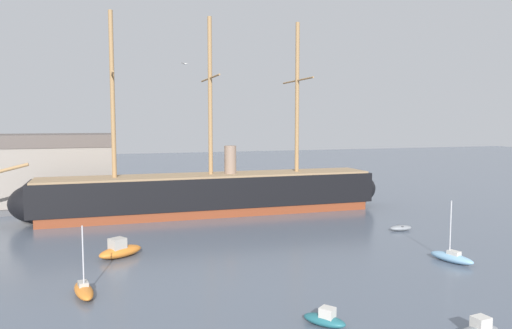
% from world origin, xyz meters
% --- Properties ---
extents(tall_ship, '(59.86, 12.66, 28.79)m').
position_xyz_m(tall_ship, '(0.93, 57.23, 3.14)').
color(tall_ship, brown).
rests_on(tall_ship, ground).
extents(motorboat_near_centre, '(2.87, 3.25, 1.30)m').
position_xyz_m(motorboat_near_centre, '(-1.33, 15.91, 0.46)').
color(motorboat_near_centre, '#236670').
rests_on(motorboat_near_centre, ground).
extents(sailboat_mid_left, '(1.98, 4.52, 5.69)m').
position_xyz_m(sailboat_mid_left, '(-16.78, 27.18, 0.48)').
color(sailboat_mid_left, orange).
rests_on(sailboat_mid_left, ground).
extents(sailboat_mid_right, '(2.59, 4.85, 6.05)m').
position_xyz_m(sailboat_mid_right, '(17.25, 25.21, 0.51)').
color(sailboat_mid_right, '#7FB2D6').
rests_on(sailboat_mid_right, ground).
extents(motorboat_alongside_bow, '(5.14, 4.15, 2.01)m').
position_xyz_m(motorboat_alongside_bow, '(-13.37, 37.64, 0.71)').
color(motorboat_alongside_bow, orange).
rests_on(motorboat_alongside_bow, ground).
extents(dinghy_alongside_stern, '(3.04, 1.56, 0.69)m').
position_xyz_m(dinghy_alongside_stern, '(20.86, 38.52, 0.35)').
color(dinghy_alongside_stern, gray).
rests_on(dinghy_alongside_stern, ground).
extents(motorboat_distant_centre, '(3.48, 3.83, 1.54)m').
position_xyz_m(motorboat_distant_centre, '(2.18, 64.13, 0.54)').
color(motorboat_distant_centre, '#B22D28').
rests_on(motorboat_distant_centre, ground).
extents(seagull_in_flight, '(0.89, 0.84, 0.13)m').
position_xyz_m(seagull_in_flight, '(-7.86, 30.28, 18.79)').
color(seagull_in_flight, silver).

